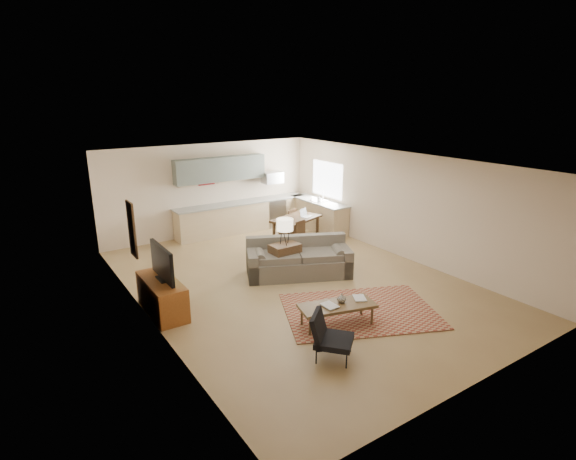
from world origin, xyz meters
TOP-DOWN VIEW (x-y plane):
  - room at (0.00, 0.00)m, footprint 9.00×9.00m
  - kitchen_counter_back at (0.90, 4.18)m, footprint 4.26×0.64m
  - kitchen_counter_right at (2.93, 3.00)m, footprint 0.64×2.26m
  - kitchen_range at (2.00, 4.18)m, footprint 0.62×0.62m
  - kitchen_microwave at (2.00, 4.20)m, footprint 0.62×0.40m
  - upper_cabinets at (0.30, 4.33)m, footprint 2.80×0.34m
  - window_right at (3.23, 3.00)m, footprint 0.02×1.40m
  - wall_art_left at (-3.21, 0.90)m, footprint 0.06×0.42m
  - triptych at (-0.10, 4.47)m, footprint 1.70×0.04m
  - rug at (0.24, -1.86)m, footprint 3.42×2.97m
  - sofa at (0.30, 0.31)m, footprint 2.69×2.01m
  - coffee_table at (-0.48, -2.03)m, footprint 1.49×0.88m
  - book_a at (-0.76, -2.02)m, footprint 0.23×0.31m
  - book_b at (-0.08, -2.02)m, footprint 0.46×0.47m
  - vase at (-0.36, -2.01)m, footprint 0.21×0.21m
  - armchair at (-1.20, -2.83)m, footprint 0.94×0.94m
  - tv_credenza at (-2.95, 0.23)m, footprint 0.56×1.45m
  - tv at (-2.89, 0.23)m, footprint 0.11×1.12m
  - console_table at (0.01, 0.44)m, footprint 0.67×0.46m
  - table_lamp at (0.01, 0.44)m, footprint 0.43×0.43m
  - dining_table at (1.63, 2.33)m, footprint 1.64×1.27m
  - dining_chair_near at (1.43, 1.60)m, footprint 0.50×0.51m
  - dining_chair_far at (1.82, 3.07)m, footprint 0.50×0.51m
  - laptop at (1.91, 2.24)m, footprint 0.37×0.33m
  - soap_bottle at (2.83, 2.86)m, footprint 0.11×0.11m

SIDE VIEW (x-z plane):
  - rug at x=0.24m, z-range 0.00..0.02m
  - coffee_table at x=-0.48m, z-range 0.00..0.42m
  - tv_credenza at x=-2.95m, z-range 0.00..0.67m
  - dining_table at x=1.63m, z-range 0.00..0.73m
  - armchair at x=-1.20m, z-range 0.00..0.76m
  - console_table at x=0.01m, z-range 0.00..0.77m
  - dining_chair_far at x=1.82m, z-range 0.00..0.81m
  - dining_chair_near at x=1.43m, z-range 0.00..0.82m
  - book_b at x=-0.08m, z-range 0.41..0.44m
  - book_a at x=-0.76m, z-range 0.41..0.44m
  - sofa at x=0.30m, z-range 0.00..0.86m
  - kitchen_range at x=2.00m, z-range 0.00..0.90m
  - kitchen_counter_back at x=0.90m, z-range 0.00..0.92m
  - kitchen_counter_right at x=2.93m, z-range 0.00..0.92m
  - vase at x=-0.36m, z-range 0.41..0.59m
  - laptop at x=1.91m, z-range 0.73..0.96m
  - tv at x=-2.89m, z-range 0.67..1.34m
  - soap_bottle at x=2.83m, z-range 0.92..1.11m
  - table_lamp at x=0.01m, z-range 0.77..1.39m
  - room at x=0.00m, z-range -3.15..5.85m
  - kitchen_microwave at x=2.00m, z-range 1.38..1.73m
  - window_right at x=3.23m, z-range 1.02..2.08m
  - wall_art_left at x=-3.21m, z-range 1.00..2.10m
  - triptych at x=-0.10m, z-range 1.50..2.00m
  - upper_cabinets at x=0.30m, z-range 1.60..2.30m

